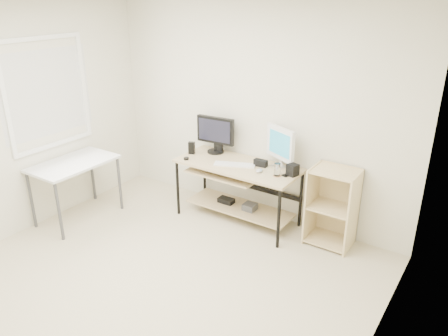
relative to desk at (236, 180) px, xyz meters
The scene contains 16 objects.
room 1.80m from the desk, 93.95° to the right, with size 4.01×4.01×2.62m.
desk is the anchor object (origin of this frame).
side_table 1.97m from the desk, 147.35° to the right, with size 0.60×1.00×0.75m.
shelf_unit 1.19m from the desk, ahead, with size 0.50×0.40×0.90m.
black_monitor 0.66m from the desk, 157.54° to the left, with size 0.51×0.21×0.46m.
white_imac 0.71m from the desk, 21.97° to the left, with size 0.43×0.23×0.48m.
keyboard 0.23m from the desk, 79.35° to the right, with size 0.48×0.14×0.02m, color silver.
mouse 0.43m from the desk, 11.59° to the right, with size 0.07×0.11×0.04m, color #B5B5BA.
center_speaker 0.39m from the desk, 17.71° to the left, with size 0.16×0.07×0.08m, color black.
speaker_left 0.56m from the desk, 151.45° to the left, with size 0.14×0.14×0.21m.
speaker_right 0.76m from the desk, ahead, with size 0.11×0.11×0.13m, color black.
audio_controller 0.71m from the desk, behind, with size 0.08×0.05×0.16m, color black.
volume_puck 0.66m from the desk, 158.36° to the right, with size 0.07×0.07×0.03m, color black.
smartphone 0.70m from the desk, ahead, with size 0.07×0.13×0.01m, color black.
coaster 0.62m from the desk, ahead, with size 0.09×0.09×0.01m, color #B07E4F.
drinking_glass 0.65m from the desk, ahead, with size 0.07×0.07×0.14m, color white.
Camera 1 is at (2.54, -2.44, 2.69)m, focal length 35.00 mm.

